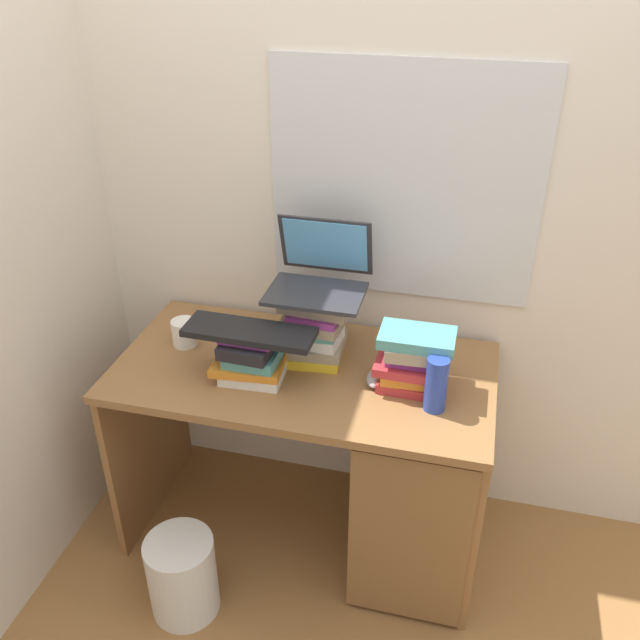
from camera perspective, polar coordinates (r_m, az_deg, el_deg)
ground_plane at (r=2.80m, az=-1.19°, el=-17.02°), size 6.00×6.00×0.00m
wall_back at (r=2.38m, az=0.94°, el=11.74°), size 6.00×0.06×2.60m
wall_left at (r=2.42m, az=-22.53°, el=9.79°), size 0.05×6.00×2.60m
desk at (r=2.44m, az=5.94°, el=-12.13°), size 1.27×0.65×0.76m
book_stack_tall at (r=2.29m, az=-0.41°, el=-0.60°), size 0.24×0.21×0.24m
book_stack_keyboard_riser at (r=2.22m, az=-5.83°, el=-3.11°), size 0.24×0.19×0.17m
book_stack_side at (r=2.17m, az=7.83°, el=-3.15°), size 0.24×0.19×0.21m
laptop at (r=2.26m, az=-0.01°, el=3.95°), size 0.32×0.29×0.23m
keyboard at (r=2.17m, az=-5.93°, el=-0.99°), size 0.42×0.15×0.02m
computer_mouse at (r=2.23m, az=4.71°, el=-4.87°), size 0.06×0.10×0.04m
mug at (r=2.44m, az=-11.25°, el=-1.05°), size 0.13×0.09×0.09m
water_bottle at (r=2.10m, az=9.71°, el=-5.34°), size 0.07×0.07×0.18m
wastebasket at (r=2.50m, az=-11.44°, el=-20.23°), size 0.23×0.23×0.31m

